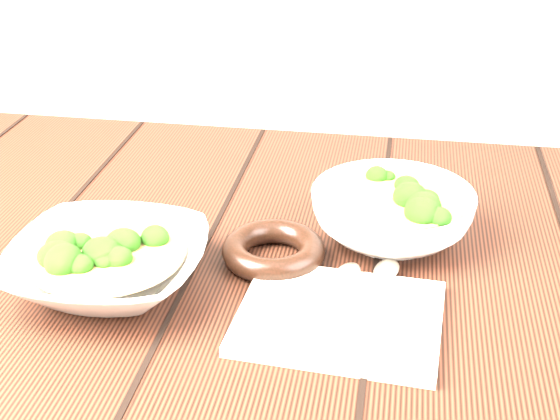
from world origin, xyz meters
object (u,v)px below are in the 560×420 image
table (220,344)px  trivet (273,250)px  soup_bowl_back (392,213)px  soup_bowl_front (108,263)px  napkin (339,318)px

table → trivet: (0.06, 0.01, 0.13)m
soup_bowl_back → soup_bowl_front: bearing=-151.9°
soup_bowl_front → napkin: 0.25m
soup_bowl_front → soup_bowl_back: bearing=28.1°
soup_bowl_front → soup_bowl_back: (0.29, 0.16, 0.00)m
trivet → napkin: size_ratio=0.59×
soup_bowl_front → trivet: soup_bowl_front is taller
soup_bowl_back → napkin: bearing=-103.3°
soup_bowl_front → napkin: size_ratio=1.06×
napkin → soup_bowl_front: bearing=178.0°
soup_bowl_back → trivet: size_ratio=2.04×
table → trivet: bearing=5.8°
trivet → napkin: bearing=-50.6°
table → soup_bowl_front: size_ratio=5.69×
table → napkin: napkin is taller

